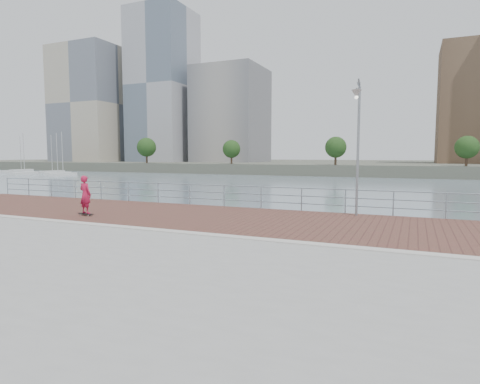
% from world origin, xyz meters
% --- Properties ---
extents(water, '(400.00, 400.00, 0.00)m').
position_xyz_m(water, '(0.00, 0.00, -2.00)').
color(water, slate).
rests_on(water, ground).
extents(seawall, '(40.00, 24.00, 2.00)m').
position_xyz_m(seawall, '(0.00, -5.00, -1.00)').
color(seawall, gray).
rests_on(seawall, ground).
extents(brick_lane, '(40.00, 6.80, 0.02)m').
position_xyz_m(brick_lane, '(0.00, 3.60, 0.01)').
color(brick_lane, brown).
rests_on(brick_lane, seawall).
extents(curb, '(40.00, 0.40, 0.06)m').
position_xyz_m(curb, '(0.00, 0.00, 0.03)').
color(curb, '#B7B5AD').
rests_on(curb, seawall).
extents(far_shore, '(320.00, 95.00, 2.50)m').
position_xyz_m(far_shore, '(0.00, 122.50, -0.75)').
color(far_shore, '#4C5142').
rests_on(far_shore, ground).
extents(guardrail, '(39.06, 0.06, 1.13)m').
position_xyz_m(guardrail, '(0.00, 7.00, 0.69)').
color(guardrail, '#8C9EA8').
rests_on(guardrail, brick_lane).
extents(street_lamp, '(0.41, 1.19, 5.61)m').
position_xyz_m(street_lamp, '(3.64, 6.09, 3.99)').
color(street_lamp, gray).
rests_on(street_lamp, brick_lane).
extents(skateboard, '(0.78, 0.28, 0.09)m').
position_xyz_m(skateboard, '(-7.26, 1.69, 0.09)').
color(skateboard, black).
rests_on(skateboard, brick_lane).
extents(skateboarder, '(0.65, 0.47, 1.67)m').
position_xyz_m(skateboarder, '(-7.26, 1.69, 0.94)').
color(skateboarder, '#AF173C').
rests_on(skateboarder, skateboard).
extents(shoreline_trees, '(109.73, 5.07, 6.76)m').
position_xyz_m(shoreline_trees, '(-13.75, 77.00, 4.32)').
color(shoreline_trees, '#473323').
rests_on(shoreline_trees, far_shore).
extents(marina, '(31.05, 18.72, 9.82)m').
position_xyz_m(marina, '(-80.61, 59.28, -1.55)').
color(marina, silver).
rests_on(marina, water).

